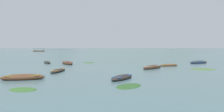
{
  "coord_description": "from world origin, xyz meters",
  "views": [
    {
      "loc": [
        0.74,
        -4.81,
        2.97
      ],
      "look_at": [
        2.72,
        54.54,
        0.24
      ],
      "focal_mm": 28.86,
      "sensor_mm": 36.0,
      "label": 1
    }
  ],
  "objects": [
    {
      "name": "rowboat_1",
      "position": [
        7.35,
        20.54,
        0.2
      ],
      "size": [
        3.81,
        3.5,
        0.63
      ],
      "color": "#4C3323",
      "rests_on": "ground"
    },
    {
      "name": "rowboat_2",
      "position": [
        10.91,
        23.86,
        0.15
      ],
      "size": [
        3.34,
        1.66,
        0.49
      ],
      "color": "brown",
      "rests_on": "ground"
    },
    {
      "name": "rowboat_8",
      "position": [
        -5.17,
        17.49,
        0.14
      ],
      "size": [
        1.54,
        3.85,
        0.45
      ],
      "color": "#2D2826",
      "rests_on": "ground"
    },
    {
      "name": "mountain_1",
      "position": [
        -602.36,
        2340.65,
        138.14
      ],
      "size": [
        786.1,
        786.1,
        276.27
      ],
      "primitive_type": "cone",
      "color": "#4C5B56",
      "rests_on": "ground"
    },
    {
      "name": "weed_patch_3",
      "position": [
        -5.14,
        8.0,
        0.0
      ],
      "size": [
        2.53,
        2.17,
        0.14
      ],
      "primitive_type": "ellipsoid",
      "rotation": [
        0.0,
        0.0,
        2.72
      ],
      "color": "#38662D",
      "rests_on": "ground"
    },
    {
      "name": "rowboat_5",
      "position": [
        -6.25,
        27.82,
        0.22
      ],
      "size": [
        3.14,
        3.75,
        0.69
      ],
      "color": "#4C3323",
      "rests_on": "ground"
    },
    {
      "name": "rowboat_3",
      "position": [
        2.25,
        12.03,
        0.16
      ],
      "size": [
        2.84,
        3.3,
        0.51
      ],
      "color": "#2D2826",
      "rests_on": "ground"
    },
    {
      "name": "weed_patch_1",
      "position": [
        -2.66,
        30.98,
        0.0
      ],
      "size": [
        3.2,
        3.37,
        0.14
      ],
      "primitive_type": "ellipsoid",
      "rotation": [
        0.0,
        0.0,
        2.69
      ],
      "color": "#38662D",
      "rests_on": "ground"
    },
    {
      "name": "weed_patch_0",
      "position": [
        2.5,
        8.91,
        0.0
      ],
      "size": [
        2.86,
        3.0,
        0.14
      ],
      "primitive_type": "ellipsoid",
      "rotation": [
        0.0,
        0.0,
        2.45
      ],
      "color": "#2D5628",
      "rests_on": "ground"
    },
    {
      "name": "rowboat_4",
      "position": [
        -7.04,
        12.16,
        0.2
      ],
      "size": [
        4.07,
        1.9,
        0.65
      ],
      "color": "brown",
      "rests_on": "ground"
    },
    {
      "name": "weed_patch_4",
      "position": [
        14.07,
        19.44,
        0.0
      ],
      "size": [
        3.46,
        2.42,
        0.14
      ],
      "primitive_type": "ellipsoid",
      "rotation": [
        0.0,
        0.0,
        3.08
      ],
      "color": "#477033",
      "rests_on": "ground"
    },
    {
      "name": "rowboat_7",
      "position": [
        18.4,
        28.85,
        0.21
      ],
      "size": [
        4.54,
        3.05,
        0.68
      ],
      "color": "navy",
      "rests_on": "ground"
    },
    {
      "name": "ground_plane",
      "position": [
        0.0,
        1500.0,
        0.0
      ],
      "size": [
        6000.0,
        6000.0,
        0.0
      ],
      "primitive_type": "plane",
      "color": "slate"
    },
    {
      "name": "mountain_2",
      "position": [
        256.55,
        2296.26,
        214.99
      ],
      "size": [
        1454.36,
        1454.36,
        429.97
      ],
      "primitive_type": "cone",
      "color": "slate",
      "rests_on": "ground"
    },
    {
      "name": "mountain_3",
      "position": [
        843.94,
        2246.42,
        160.52
      ],
      "size": [
        1189.67,
        1189.67,
        321.05
      ],
      "primitive_type": "cone",
      "color": "#56665B",
      "rests_on": "ground"
    },
    {
      "name": "ferry_0",
      "position": [
        -52.47,
        139.86,
        0.45
      ],
      "size": [
        9.33,
        5.5,
        2.54
      ],
      "color": "brown",
      "rests_on": "ground"
    },
    {
      "name": "rowboat_0",
      "position": [
        -10.59,
        30.04,
        0.17
      ],
      "size": [
        2.62,
        3.69,
        0.54
      ],
      "color": "#2D2826",
      "rests_on": "ground"
    }
  ]
}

